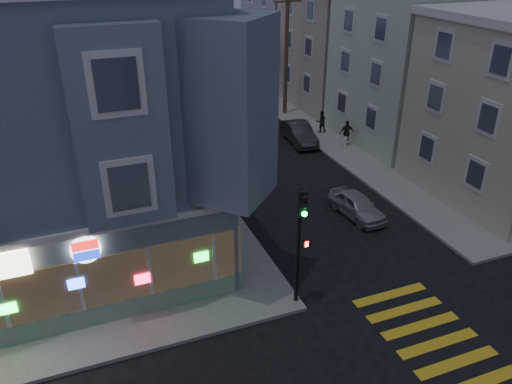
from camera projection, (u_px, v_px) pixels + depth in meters
ground at (252, 371)px, 16.27m from camera, size 120.00×120.00×0.00m
sidewalk_ne at (406, 102)px, 42.79m from camera, size 24.00×42.00×0.15m
corner_building at (23, 121)px, 20.81m from camera, size 14.60×14.60×11.40m
row_house_b at (438, 59)px, 33.43m from camera, size 12.00×8.60×10.50m
row_house_c at (364, 46)px, 41.25m from camera, size 12.00×8.60×9.00m
row_house_d at (314, 22)px, 48.38m from camera, size 12.00×8.60×10.50m
utility_pole at (286, 54)px, 37.92m from camera, size 2.20×0.30×9.00m
street_tree_near at (260, 50)px, 43.36m from camera, size 3.00×3.00×5.30m
street_tree_far at (230, 36)px, 50.00m from camera, size 3.00×3.00×5.30m
pedestrian_a at (321, 122)px, 35.67m from camera, size 0.82×0.68×1.55m
pedestrian_b at (347, 133)px, 33.44m from camera, size 1.04×0.56×1.69m
parked_car_a at (357, 205)px, 25.12m from camera, size 1.75×3.67×1.21m
parked_car_b at (299, 133)px, 34.26m from camera, size 1.85×4.28×1.37m
parked_car_c at (249, 113)px, 37.98m from camera, size 2.23×5.13×1.47m
parked_car_d at (227, 96)px, 42.31m from camera, size 3.02×5.39×1.42m
traffic_signal at (301, 228)px, 17.65m from camera, size 0.62×0.55×4.87m
fire_hydrant at (345, 142)px, 33.09m from camera, size 0.46×0.27×0.80m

